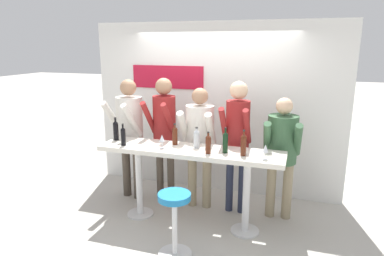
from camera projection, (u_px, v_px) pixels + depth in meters
name	position (u px, v px, depth m)	size (l,w,h in m)	color
ground_plane	(190.00, 222.00, 4.56)	(40.00, 40.00, 0.00)	#B2ADA3
back_wall	(214.00, 108.00, 5.39)	(3.96, 0.12, 2.66)	silver
tasting_table	(190.00, 161.00, 4.36)	(2.36, 0.54, 1.03)	silver
bar_stool	(175.00, 215.00, 3.75)	(0.38, 0.38, 0.75)	silver
person_far_left	(129.00, 126.00, 5.07)	(0.53, 0.64, 1.82)	#473D33
person_left	(164.00, 125.00, 5.00)	(0.42, 0.56, 1.85)	#473D33
person_center_left	(200.00, 136.00, 4.78)	(0.49, 0.58, 1.74)	gray
person_center	(237.00, 132.00, 4.60)	(0.38, 0.53, 1.85)	#23283D
person_center_right	(282.00, 146.00, 4.48)	(0.49, 0.56, 1.66)	gray
wine_bottle_0	(197.00, 138.00, 4.33)	(0.08, 0.08, 0.27)	#B7BCC1
wine_bottle_1	(225.00, 142.00, 4.12)	(0.07, 0.07, 0.32)	black
wine_bottle_2	(244.00, 144.00, 4.02)	(0.07, 0.07, 0.31)	#4C1E0F
wine_bottle_3	(116.00, 130.00, 4.68)	(0.07, 0.07, 0.32)	black
wine_bottle_4	(175.00, 135.00, 4.47)	(0.07, 0.07, 0.28)	#4C1E0F
wine_bottle_5	(208.00, 144.00, 4.10)	(0.06, 0.06, 0.27)	#4C1E0F
wine_bottle_6	(123.00, 136.00, 4.43)	(0.06, 0.06, 0.29)	black
wine_glass_0	(162.00, 139.00, 4.31)	(0.07, 0.07, 0.18)	silver
wine_glass_1	(265.00, 149.00, 3.89)	(0.07, 0.07, 0.18)	silver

